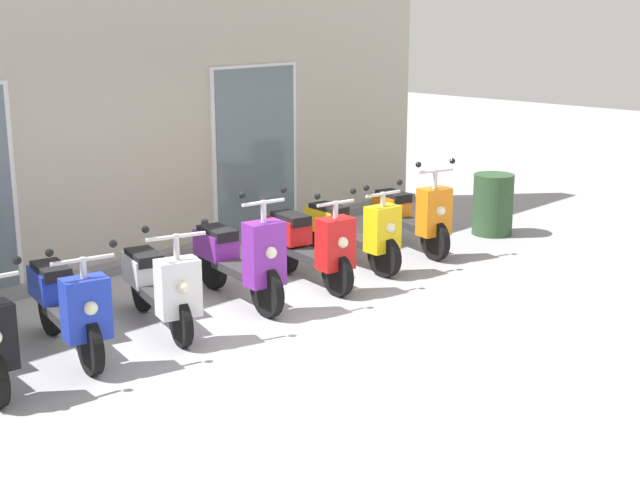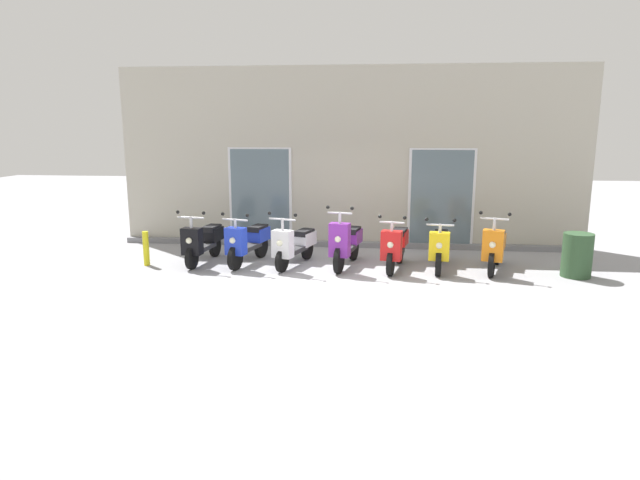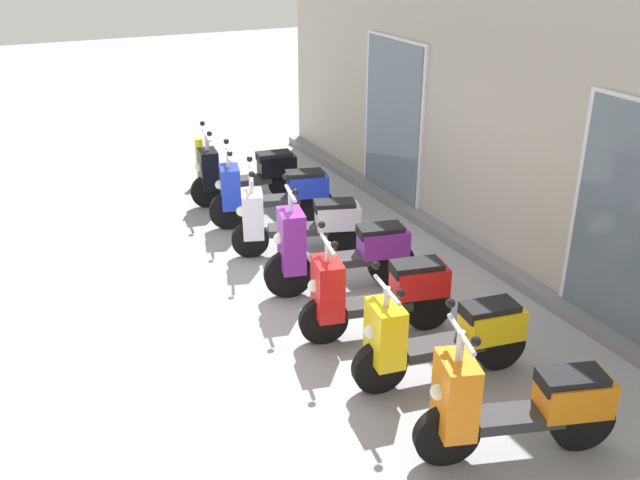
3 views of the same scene
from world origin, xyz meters
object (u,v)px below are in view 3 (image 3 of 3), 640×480
Objects in this scene: scooter_purple at (337,249)px; scooter_orange at (516,404)px; scooter_black at (245,172)px; curb_bollard at (200,161)px; scooter_yellow at (442,336)px; scooter_red at (375,292)px; scooter_white at (297,220)px; scooter_blue at (271,192)px.

scooter_orange is at bearing -0.35° from scooter_purple.
scooter_black reaches higher than curb_bollard.
scooter_yellow is 1.07× the size of scooter_orange.
scooter_yellow is at bearing 1.93° from scooter_purple.
scooter_red is 1.00× the size of scooter_orange.
scooter_white is 2.02m from scooter_red.
scooter_red is at bearing -2.40° from scooter_white.
scooter_purple is 4.07m from curb_bollard.
scooter_black is at bearing 178.86° from scooter_white.
scooter_orange reaches higher than scooter_yellow.
scooter_black is 2.96m from scooter_purple.
scooter_blue is at bearing 178.51° from scooter_purple.
scooter_red is (0.98, -0.09, -0.02)m from scooter_purple.
scooter_purple is at bearing 4.24° from curb_bollard.
scooter_orange is (4.92, -0.07, 0.00)m from scooter_blue.
scooter_blue is 1.00× the size of scooter_yellow.
scooter_white is (1.92, -0.04, -0.02)m from scooter_black.
scooter_orange reaches higher than curb_bollard.
scooter_purple is 2.37× the size of curb_bollard.
scooter_orange is at bearing -4.38° from scooter_yellow.
scooter_orange reaches higher than scooter_black.
scooter_black is at bearing 179.51° from scooter_orange.
scooter_blue is 3.87m from scooter_yellow.
scooter_purple reaches higher than scooter_orange.
scooter_white is at bearing -179.69° from scooter_purple.
scooter_black reaches higher than scooter_yellow.
scooter_white reaches higher than scooter_yellow.
scooter_red is 0.89m from scooter_yellow.
scooter_purple is at bearing -1.49° from scooter_blue.
scooter_red is 1.93m from scooter_orange.
scooter_yellow is at bearing 0.15° from scooter_blue.
scooter_white is 1.02× the size of scooter_red.
scooter_black is at bearing 178.21° from scooter_red.
scooter_blue is at bearing 1.20° from scooter_black.
scooter_blue is at bearing 176.59° from scooter_white.
scooter_white reaches higher than curb_bollard.
scooter_purple is at bearing 0.31° from scooter_white.
curb_bollard is (-4.05, -0.30, -0.15)m from scooter_purple.
scooter_purple reaches higher than scooter_white.
scooter_white is at bearing 179.82° from scooter_orange.
curb_bollard is (-1.09, -0.33, -0.11)m from scooter_black.
scooter_purple is at bearing 174.72° from scooter_red.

